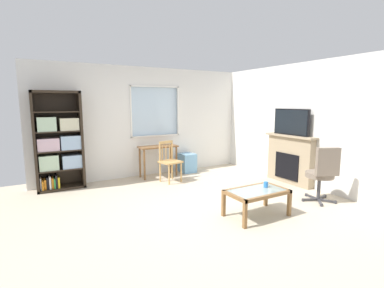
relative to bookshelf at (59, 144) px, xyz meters
The scene contains 12 objects.
ground 3.11m from the bookshelf, 49.45° to the right, with size 6.09×5.98×0.02m, color beige.
wall_back_with_window 1.95m from the bookshelf, ahead, with size 5.09×0.15×2.57m.
wall_right 5.07m from the bookshelf, 26.41° to the right, with size 0.12×5.18×2.57m, color silver.
bookshelf is the anchor object (origin of this frame).
desk_under_window 2.13m from the bookshelf, ahead, with size 0.91×0.40×0.73m.
wooden_chair 2.29m from the bookshelf, 16.14° to the right, with size 0.50×0.48×0.90m.
plastic_drawer_unit 3.00m from the bookshelf, ahead, with size 0.35×0.40×0.47m, color #72ADDB.
fireplace 4.84m from the bookshelf, 24.92° to the right, with size 0.26×1.23×1.06m.
tv 4.83m from the bookshelf, 25.01° to the right, with size 0.06×0.89×0.56m.
office_chair 5.03m from the bookshelf, 39.24° to the right, with size 0.59×0.62×1.00m.
coffee_table 3.98m from the bookshelf, 50.81° to the right, with size 0.94×0.55×0.41m.
sippy_cup 4.08m from the bookshelf, 47.88° to the right, with size 0.07×0.07×0.09m, color #337FD6.
Camera 1 is at (-2.39, -3.93, 1.75)m, focal length 26.38 mm.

